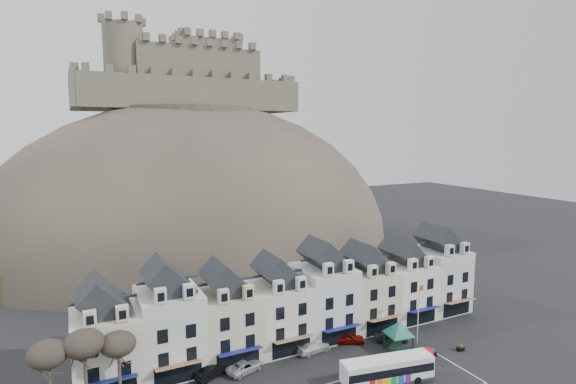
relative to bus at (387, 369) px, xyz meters
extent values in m
cube|color=beige|center=(-27.09, 13.70, 2.41)|extent=(6.80, 8.00, 8.00)
cube|color=black|center=(-27.09, 13.70, 7.61)|extent=(6.80, 5.76, 2.80)
cube|color=beige|center=(-28.59, 10.10, 7.31)|extent=(1.20, 0.80, 1.60)
cube|color=beige|center=(-25.60, 10.10, 7.31)|extent=(1.20, 0.80, 1.60)
cube|color=navy|center=(-27.09, 9.00, 1.01)|extent=(5.10, 1.29, 0.43)
cube|color=silver|center=(-20.29, 13.70, 3.01)|extent=(6.80, 8.00, 9.20)
cube|color=black|center=(-20.29, 13.70, 8.81)|extent=(6.80, 5.76, 2.80)
cube|color=silver|center=(-21.79, 10.10, 8.51)|extent=(1.20, 0.80, 1.60)
cube|color=silver|center=(-18.80, 10.10, 8.51)|extent=(1.20, 0.80, 1.60)
cube|color=black|center=(-20.29, 9.67, -0.29)|extent=(5.10, 0.06, 2.20)
cube|color=maroon|center=(-20.29, 9.00, 1.01)|extent=(5.10, 1.29, 0.43)
cube|color=beige|center=(-13.49, 13.70, 2.41)|extent=(6.80, 8.00, 8.00)
cube|color=black|center=(-13.49, 13.70, 7.61)|extent=(6.80, 5.76, 2.80)
cube|color=beige|center=(-14.99, 10.10, 7.31)|extent=(1.20, 0.80, 1.60)
cube|color=beige|center=(-12.00, 10.10, 7.31)|extent=(1.20, 0.80, 1.60)
cube|color=black|center=(-13.49, 9.67, -0.29)|extent=(5.10, 0.06, 2.20)
cube|color=navy|center=(-13.49, 9.00, 1.01)|extent=(5.10, 1.29, 0.43)
cube|color=silver|center=(-6.69, 13.70, 2.41)|extent=(6.80, 8.00, 8.00)
cube|color=black|center=(-6.69, 13.70, 7.61)|extent=(6.80, 5.76, 2.80)
cube|color=silver|center=(-8.19, 10.10, 7.31)|extent=(1.20, 0.80, 1.60)
cube|color=silver|center=(-5.20, 10.10, 7.31)|extent=(1.20, 0.80, 1.60)
cube|color=black|center=(-6.69, 9.67, -0.29)|extent=(5.10, 0.06, 2.20)
cube|color=maroon|center=(-6.69, 9.00, 1.01)|extent=(5.10, 1.29, 0.43)
cube|color=silver|center=(0.11, 13.70, 3.01)|extent=(6.80, 8.00, 9.20)
cube|color=black|center=(0.11, 13.70, 8.81)|extent=(6.80, 5.76, 2.80)
cube|color=silver|center=(-1.39, 10.10, 8.51)|extent=(1.20, 0.80, 1.60)
cube|color=silver|center=(1.60, 10.10, 8.51)|extent=(1.20, 0.80, 1.60)
cube|color=black|center=(0.11, 9.67, -0.29)|extent=(5.10, 0.06, 2.20)
cube|color=navy|center=(0.11, 9.00, 1.01)|extent=(5.10, 1.29, 0.43)
cube|color=beige|center=(6.91, 13.70, 2.41)|extent=(6.80, 8.00, 8.00)
cube|color=black|center=(6.91, 13.70, 7.61)|extent=(6.80, 5.76, 2.80)
cube|color=beige|center=(5.41, 10.10, 7.31)|extent=(1.20, 0.80, 1.60)
cube|color=beige|center=(8.40, 10.10, 7.31)|extent=(1.20, 0.80, 1.60)
cube|color=black|center=(6.91, 9.67, -0.29)|extent=(5.10, 0.06, 2.20)
cube|color=maroon|center=(6.91, 9.00, 1.01)|extent=(5.10, 1.29, 0.43)
cube|color=white|center=(13.71, 13.70, 2.41)|extent=(6.80, 8.00, 8.00)
cube|color=black|center=(13.71, 13.70, 7.61)|extent=(6.80, 5.76, 2.80)
cube|color=white|center=(12.21, 10.10, 7.31)|extent=(1.20, 0.80, 1.60)
cube|color=white|center=(15.20, 10.10, 7.31)|extent=(1.20, 0.80, 1.60)
cube|color=black|center=(13.71, 9.67, -0.29)|extent=(5.10, 0.06, 2.20)
cube|color=navy|center=(13.71, 9.00, 1.01)|extent=(5.10, 1.29, 0.43)
cube|color=silver|center=(20.51, 13.70, 3.01)|extent=(6.80, 8.00, 9.20)
cube|color=black|center=(20.51, 13.70, 8.81)|extent=(6.80, 5.76, 2.80)
cube|color=silver|center=(19.01, 10.10, 8.51)|extent=(1.20, 0.80, 1.60)
cube|color=silver|center=(22.00, 10.10, 8.51)|extent=(1.20, 0.80, 1.60)
cube|color=black|center=(20.51, 9.67, -0.29)|extent=(5.10, 0.06, 2.20)
cube|color=maroon|center=(20.51, 9.00, 1.01)|extent=(5.10, 1.29, 0.43)
ellipsoid|color=#3B352E|center=(-3.29, 67.70, -1.59)|extent=(96.00, 76.00, 68.00)
ellipsoid|color=#2A341A|center=(-25.29, 61.70, -1.59)|extent=(52.00, 44.00, 42.00)
ellipsoid|color=#3B352E|center=(20.71, 71.70, -1.59)|extent=(56.00, 48.00, 46.00)
ellipsoid|color=#2A341A|center=(-7.29, 53.70, -1.59)|extent=(40.00, 28.00, 28.00)
ellipsoid|color=#3B352E|center=(6.71, 55.70, -1.59)|extent=(36.00, 28.00, 24.00)
cylinder|color=#3B352E|center=(-3.29, 67.70, 29.41)|extent=(30.00, 30.00, 3.00)
cube|color=#635A4C|center=(-3.29, 63.70, 33.91)|extent=(48.00, 2.20, 7.00)
cube|color=#635A4C|center=(-3.29, 83.70, 33.91)|extent=(48.00, 2.20, 7.00)
cube|color=#635A4C|center=(-27.29, 73.70, 33.91)|extent=(2.20, 22.00, 7.00)
cube|color=#635A4C|center=(20.71, 73.70, 33.91)|extent=(2.20, 22.00, 7.00)
cube|color=#635A4C|center=(-1.29, 73.70, 39.41)|extent=(28.00, 18.00, 10.00)
cube|color=#635A4C|center=(2.71, 75.70, 40.91)|extent=(14.00, 12.00, 13.00)
cylinder|color=#635A4C|center=(-17.29, 69.70, 39.41)|extent=(8.40, 8.40, 18.00)
cylinder|color=silver|center=(2.71, 75.70, 49.91)|extent=(0.16, 0.16, 5.00)
ellipsoid|color=#383028|center=(-32.29, 8.20, 5.38)|extent=(3.61, 3.61, 2.54)
ellipsoid|color=#383028|center=(-29.29, 8.20, 5.72)|extent=(3.78, 3.78, 2.67)
cylinder|color=#352D22|center=(-26.29, 8.20, 1.14)|extent=(0.32, 0.32, 5.46)
ellipsoid|color=#383028|center=(-26.29, 8.20, 5.04)|extent=(3.43, 3.43, 2.42)
cube|color=#262628|center=(0.00, 0.00, -1.27)|extent=(10.47, 4.12, 0.46)
cube|color=white|center=(0.00, 0.00, 0.09)|extent=(10.46, 4.07, 2.34)
cube|color=black|center=(0.00, 0.00, 0.22)|extent=(10.27, 4.11, 0.88)
cube|color=white|center=(0.00, 0.00, 1.15)|extent=(10.25, 3.95, 0.23)
cube|color=orange|center=(4.98, -0.89, 0.99)|extent=(0.25, 1.11, 0.26)
cylinder|color=black|center=(2.83, -1.57, -1.18)|extent=(0.93, 0.45, 0.89)
cylinder|color=black|center=(3.20, 0.50, -1.18)|extent=(0.93, 0.45, 0.89)
cylinder|color=black|center=(-3.03, 1.61, -1.18)|extent=(0.93, 0.45, 0.89)
cube|color=black|center=(4.76, 6.51, -0.50)|extent=(0.15, 0.15, 2.19)
cube|color=black|center=(7.21, 6.20, -0.50)|extent=(0.15, 0.15, 2.19)
cube|color=black|center=(4.45, 4.06, -0.50)|extent=(0.15, 0.15, 2.19)
cube|color=black|center=(6.90, 3.75, -0.50)|extent=(0.15, 0.15, 2.19)
cube|color=black|center=(5.83, 5.13, 0.60)|extent=(3.37, 3.37, 0.11)
cone|color=#155C50|center=(5.83, 5.13, 1.42)|extent=(6.00, 6.00, 1.65)
cube|color=black|center=(6.95, 1.36, -1.34)|extent=(1.73, 1.73, 0.51)
sphere|color=red|center=(6.95, 1.36, -0.43)|extent=(1.58, 1.58, 1.58)
cylinder|color=silver|center=(9.44, 5.71, 2.31)|extent=(0.12, 0.12, 7.81)
cube|color=red|center=(9.94, 5.90, 5.63)|extent=(1.02, 0.39, 0.68)
cube|color=black|center=(8.71, 2.35, -1.33)|extent=(1.14, 0.80, 0.52)
sphere|color=#2A341A|center=(8.71, 2.35, -0.92)|extent=(0.72, 0.72, 0.72)
cube|color=black|center=(12.90, 1.79, -1.37)|extent=(0.97, 0.59, 0.45)
sphere|color=#2A341A|center=(12.90, 1.79, -1.00)|extent=(0.63, 0.63, 0.63)
imported|color=black|center=(-16.48, 9.70, -0.88)|extent=(4.58, 2.99, 1.42)
imported|color=silver|center=(-12.89, 9.07, -0.97)|extent=(4.87, 3.41, 1.25)
imported|color=silver|center=(-3.69, 9.61, -0.93)|extent=(4.77, 2.45, 1.33)
imported|color=#610905|center=(1.51, 9.70, -0.90)|extent=(4.41, 3.18, 1.39)
imported|color=black|center=(6.71, 7.57, -0.90)|extent=(4.43, 3.09, 1.39)
camera|label=1|loc=(-29.71, -35.96, 25.41)|focal=28.00mm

